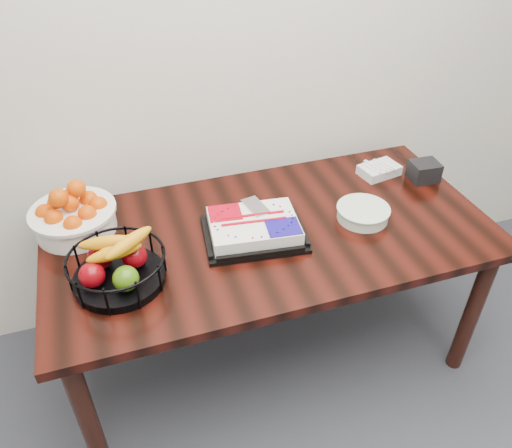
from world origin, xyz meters
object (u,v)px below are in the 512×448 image
object	(u,v)px
table	(270,245)
fruit_basket	(117,266)
plate_stack	(363,213)
napkin_box	(424,171)
tangerine_bowl	(73,212)
cake_tray	(254,228)

from	to	relation	value
table	fruit_basket	bearing A→B (deg)	-168.61
plate_stack	table	bearing A→B (deg)	171.88
fruit_basket	napkin_box	size ratio (longest dim) A/B	2.76
tangerine_bowl	napkin_box	bearing A→B (deg)	-3.85
plate_stack	tangerine_bowl	bearing A→B (deg)	165.66
cake_tray	napkin_box	world-z (taller)	napkin_box
tangerine_bowl	fruit_basket	size ratio (longest dim) A/B	0.98
table	napkin_box	size ratio (longest dim) A/B	14.44
cake_tray	fruit_basket	bearing A→B (deg)	-169.30
cake_tray	napkin_box	size ratio (longest dim) A/B	3.44
cake_tray	tangerine_bowl	xyz separation A→B (m)	(-0.67, 0.26, 0.06)
tangerine_bowl	napkin_box	xyz separation A→B (m)	(1.55, -0.10, -0.05)
tangerine_bowl	fruit_basket	bearing A→B (deg)	-69.64
tangerine_bowl	plate_stack	world-z (taller)	tangerine_bowl
cake_tray	fruit_basket	xyz separation A→B (m)	(-0.53, -0.10, 0.04)
table	plate_stack	world-z (taller)	plate_stack
plate_stack	fruit_basket	bearing A→B (deg)	-176.08
table	cake_tray	bearing A→B (deg)	-164.04
table	fruit_basket	size ratio (longest dim) A/B	5.22
cake_tray	plate_stack	bearing A→B (deg)	-3.98
table	tangerine_bowl	world-z (taller)	tangerine_bowl
fruit_basket	napkin_box	world-z (taller)	fruit_basket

